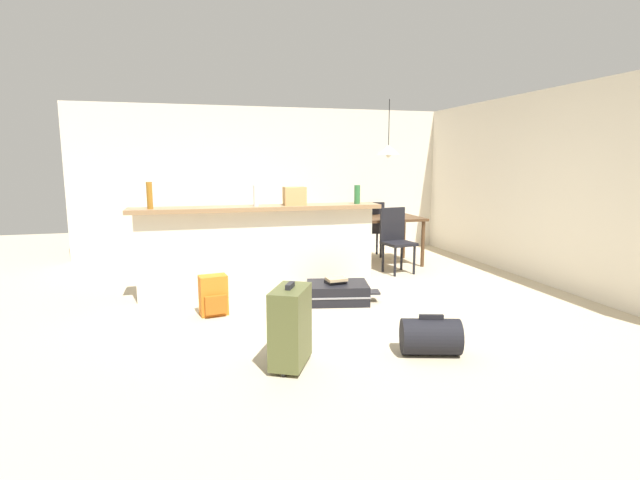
{
  "coord_description": "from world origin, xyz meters",
  "views": [
    {
      "loc": [
        -1.43,
        -5.28,
        1.59
      ],
      "look_at": [
        0.09,
        0.33,
        0.64
      ],
      "focal_mm": 27.01,
      "sensor_mm": 36.0,
      "label": 1
    }
  ],
  "objects_px": {
    "backpack_orange": "(214,296)",
    "suitcase_flat_black": "(338,293)",
    "grocery_bag": "(295,196)",
    "bottle_amber": "(150,195)",
    "dining_chair_near_partition": "(396,237)",
    "duffel_bag_black": "(431,337)",
    "dining_table": "(385,223)",
    "bottle_white": "(256,196)",
    "bottle_green": "(357,194)",
    "suitcase_upright_olive": "(290,326)",
    "dining_chair_far_side": "(371,227)",
    "pendant_lamp": "(388,150)",
    "book_stack": "(336,280)"
  },
  "relations": [
    {
      "from": "backpack_orange",
      "to": "suitcase_flat_black",
      "type": "bearing_deg",
      "value": 4.31
    },
    {
      "from": "bottle_white",
      "to": "grocery_bag",
      "type": "relative_size",
      "value": 0.95
    },
    {
      "from": "dining_table",
      "to": "suitcase_flat_black",
      "type": "xyz_separation_m",
      "value": [
        -1.31,
        -1.8,
        -0.54
      ]
    },
    {
      "from": "suitcase_flat_black",
      "to": "bottle_white",
      "type": "bearing_deg",
      "value": 146.76
    },
    {
      "from": "grocery_bag",
      "to": "pendant_lamp",
      "type": "relative_size",
      "value": 0.3
    },
    {
      "from": "dining_table",
      "to": "duffel_bag_black",
      "type": "height_order",
      "value": "dining_table"
    },
    {
      "from": "duffel_bag_black",
      "to": "dining_chair_far_side",
      "type": "bearing_deg",
      "value": 75.84
    },
    {
      "from": "dining_chair_near_partition",
      "to": "pendant_lamp",
      "type": "height_order",
      "value": "pendant_lamp"
    },
    {
      "from": "bottle_amber",
      "to": "dining_chair_far_side",
      "type": "xyz_separation_m",
      "value": [
        3.32,
        1.82,
        -0.7
      ]
    },
    {
      "from": "bottle_amber",
      "to": "grocery_bag",
      "type": "relative_size",
      "value": 1.14
    },
    {
      "from": "dining_table",
      "to": "duffel_bag_black",
      "type": "bearing_deg",
      "value": -106.48
    },
    {
      "from": "dining_chair_near_partition",
      "to": "backpack_orange",
      "type": "relative_size",
      "value": 2.21
    },
    {
      "from": "suitcase_upright_olive",
      "to": "dining_chair_near_partition",
      "type": "bearing_deg",
      "value": 52.85
    },
    {
      "from": "bottle_amber",
      "to": "bottle_white",
      "type": "xyz_separation_m",
      "value": [
        1.18,
        0.0,
        -0.03
      ]
    },
    {
      "from": "dining_table",
      "to": "duffel_bag_black",
      "type": "relative_size",
      "value": 2.02
    },
    {
      "from": "grocery_bag",
      "to": "bottle_amber",
      "type": "bearing_deg",
      "value": -178.85
    },
    {
      "from": "bottle_green",
      "to": "pendant_lamp",
      "type": "distance_m",
      "value": 1.62
    },
    {
      "from": "dining_chair_near_partition",
      "to": "suitcase_flat_black",
      "type": "relative_size",
      "value": 1.06
    },
    {
      "from": "bottle_green",
      "to": "suitcase_upright_olive",
      "type": "height_order",
      "value": "bottle_green"
    },
    {
      "from": "grocery_bag",
      "to": "suitcase_flat_black",
      "type": "relative_size",
      "value": 0.3
    },
    {
      "from": "bottle_white",
      "to": "suitcase_flat_black",
      "type": "xyz_separation_m",
      "value": [
        0.84,
        -0.55,
        -1.08
      ]
    },
    {
      "from": "dining_chair_near_partition",
      "to": "book_stack",
      "type": "relative_size",
      "value": 3.75
    },
    {
      "from": "suitcase_upright_olive",
      "to": "backpack_orange",
      "type": "distance_m",
      "value": 1.56
    },
    {
      "from": "dining_table",
      "to": "suitcase_upright_olive",
      "type": "distance_m",
      "value": 4.03
    },
    {
      "from": "grocery_bag",
      "to": "dining_chair_far_side",
      "type": "height_order",
      "value": "grocery_bag"
    },
    {
      "from": "bottle_green",
      "to": "dining_chair_far_side",
      "type": "xyz_separation_m",
      "value": [
        0.89,
        1.81,
        -0.67
      ]
    },
    {
      "from": "suitcase_upright_olive",
      "to": "book_stack",
      "type": "bearing_deg",
      "value": 61.54
    },
    {
      "from": "suitcase_flat_black",
      "to": "backpack_orange",
      "type": "height_order",
      "value": "backpack_orange"
    },
    {
      "from": "bottle_amber",
      "to": "dining_table",
      "type": "distance_m",
      "value": 3.6
    },
    {
      "from": "bottle_white",
      "to": "backpack_orange",
      "type": "bearing_deg",
      "value": -130.15
    },
    {
      "from": "dining_table",
      "to": "duffel_bag_black",
      "type": "distance_m",
      "value": 3.62
    },
    {
      "from": "dining_table",
      "to": "dining_chair_near_partition",
      "type": "xyz_separation_m",
      "value": [
        -0.06,
        -0.56,
        -0.13
      ]
    },
    {
      "from": "bottle_amber",
      "to": "book_stack",
      "type": "xyz_separation_m",
      "value": [
        1.99,
        -0.55,
        -0.96
      ]
    },
    {
      "from": "dining_chair_near_partition",
      "to": "duffel_bag_black",
      "type": "distance_m",
      "value": 3.06
    },
    {
      "from": "dining_table",
      "to": "book_stack",
      "type": "xyz_separation_m",
      "value": [
        -1.34,
        -1.8,
        -0.39
      ]
    },
    {
      "from": "duffel_bag_black",
      "to": "grocery_bag",
      "type": "bearing_deg",
      "value": 106.75
    },
    {
      "from": "pendant_lamp",
      "to": "duffel_bag_black",
      "type": "relative_size",
      "value": 1.57
    },
    {
      "from": "dining_table",
      "to": "book_stack",
      "type": "height_order",
      "value": "dining_table"
    },
    {
      "from": "dining_chair_near_partition",
      "to": "bottle_green",
      "type": "bearing_deg",
      "value": -140.88
    },
    {
      "from": "dining_chair_near_partition",
      "to": "backpack_orange",
      "type": "height_order",
      "value": "dining_chair_near_partition"
    },
    {
      "from": "suitcase_flat_black",
      "to": "duffel_bag_black",
      "type": "distance_m",
      "value": 1.67
    },
    {
      "from": "suitcase_flat_black",
      "to": "book_stack",
      "type": "distance_m",
      "value": 0.15
    },
    {
      "from": "suitcase_flat_black",
      "to": "dining_chair_far_side",
      "type": "bearing_deg",
      "value": 61.1
    },
    {
      "from": "suitcase_upright_olive",
      "to": "duffel_bag_black",
      "type": "bearing_deg",
      "value": -3.17
    },
    {
      "from": "pendant_lamp",
      "to": "backpack_orange",
      "type": "bearing_deg",
      "value": -145.62
    },
    {
      "from": "duffel_bag_black",
      "to": "suitcase_upright_olive",
      "type": "bearing_deg",
      "value": 176.83
    },
    {
      "from": "bottle_white",
      "to": "duffel_bag_black",
      "type": "bearing_deg",
      "value": -62.59
    },
    {
      "from": "bottle_amber",
      "to": "dining_chair_far_side",
      "type": "relative_size",
      "value": 0.32
    },
    {
      "from": "dining_chair_near_partition",
      "to": "pendant_lamp",
      "type": "relative_size",
      "value": 1.09
    },
    {
      "from": "duffel_bag_black",
      "to": "dining_table",
      "type": "bearing_deg",
      "value": 73.52
    }
  ]
}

